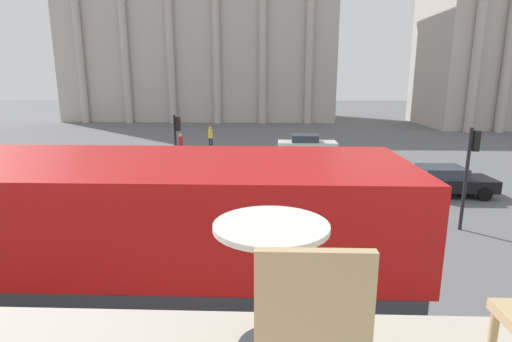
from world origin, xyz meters
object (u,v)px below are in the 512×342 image
object	(u,v)px
cafe_chair_0	(309,336)
traffic_light_mid	(177,138)
cafe_dining_table	(271,259)
car_black	(444,180)
pedestrian_red	(181,144)
plaza_building_left	(201,30)
pedestrian_yellow	(211,136)
traffic_light_near	(470,164)
car_white	(306,144)
double_decker_bus	(23,280)

from	to	relation	value
cafe_chair_0	traffic_light_mid	size ratio (longest dim) A/B	0.26
cafe_dining_table	traffic_light_mid	world-z (taller)	cafe_dining_table
car_black	pedestrian_red	distance (m)	16.71
plaza_building_left	car_black	distance (m)	41.97
cafe_dining_table	pedestrian_yellow	xyz separation A→B (m)	(-4.58, 28.33, -3.35)
cafe_dining_table	traffic_light_near	distance (m)	13.78
cafe_chair_0	pedestrian_yellow	world-z (taller)	cafe_chair_0
cafe_dining_table	car_white	xyz separation A→B (m)	(2.62, 26.71, -3.63)
car_white	pedestrian_red	xyz separation A→B (m)	(-8.78, -1.71, 0.21)
cafe_dining_table	traffic_light_near	size ratio (longest dim) A/B	0.20
plaza_building_left	traffic_light_mid	distance (m)	36.07
double_decker_bus	cafe_dining_table	distance (m)	5.39
car_black	cafe_chair_0	bearing A→B (deg)	-66.37
traffic_light_near	cafe_chair_0	bearing A→B (deg)	-118.57
cafe_chair_0	car_white	distance (m)	27.67
traffic_light_near	car_white	world-z (taller)	traffic_light_near
cafe_dining_table	plaza_building_left	xyz separation A→B (m)	(-9.14, 52.90, 7.19)
plaza_building_left	pedestrian_yellow	size ratio (longest dim) A/B	20.40
traffic_light_mid	double_decker_bus	bearing A→B (deg)	-85.65
pedestrian_yellow	pedestrian_red	distance (m)	3.69
cafe_chair_0	pedestrian_red	size ratio (longest dim) A/B	0.57
plaza_building_left	traffic_light_near	world-z (taller)	plaza_building_left
cafe_chair_0	traffic_light_near	size ratio (longest dim) A/B	0.25
traffic_light_mid	plaza_building_left	bearing A→B (deg)	97.12
double_decker_bus	car_white	world-z (taller)	double_decker_bus
pedestrian_yellow	car_black	bearing A→B (deg)	-94.22
traffic_light_near	car_white	xyz separation A→B (m)	(-4.26, 14.94, -1.69)
traffic_light_mid	pedestrian_red	size ratio (longest dim) A/B	2.17
double_decker_bus	car_white	size ratio (longest dim) A/B	2.65
double_decker_bus	pedestrian_yellow	world-z (taller)	double_decker_bus
double_decker_bus	cafe_chair_0	distance (m)	5.87
cafe_dining_table	traffic_light_near	xyz separation A→B (m)	(6.88, 11.77, -1.94)
pedestrian_yellow	traffic_light_near	bearing A→B (deg)	-105.48
pedestrian_yellow	pedestrian_red	world-z (taller)	pedestrian_yellow
traffic_light_near	traffic_light_mid	xyz separation A→B (m)	(-11.70, 6.53, -0.11)
cafe_dining_table	cafe_chair_0	size ratio (longest dim) A/B	0.80
cafe_chair_0	plaza_building_left	size ratio (longest dim) A/B	0.03
plaza_building_left	traffic_light_near	xyz separation A→B (m)	(16.03, -41.13, -9.13)
cafe_dining_table	plaza_building_left	world-z (taller)	plaza_building_left
cafe_chair_0	car_black	size ratio (longest dim) A/B	0.22
car_black	car_white	bearing A→B (deg)	165.83
cafe_dining_table	car_white	bearing A→B (deg)	84.40
cafe_dining_table	traffic_light_near	world-z (taller)	cafe_dining_table
car_black	pedestrian_yellow	world-z (taller)	pedestrian_yellow
cafe_chair_0	traffic_light_near	distance (m)	14.23
traffic_light_mid	traffic_light_near	bearing A→B (deg)	-29.17
cafe_dining_table	pedestrian_yellow	distance (m)	28.90
cafe_chair_0	plaza_building_left	xyz separation A→B (m)	(-9.28, 53.51, 7.21)
cafe_chair_0	cafe_dining_table	bearing A→B (deg)	101.94
plaza_building_left	cafe_chair_0	bearing A→B (deg)	-80.16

